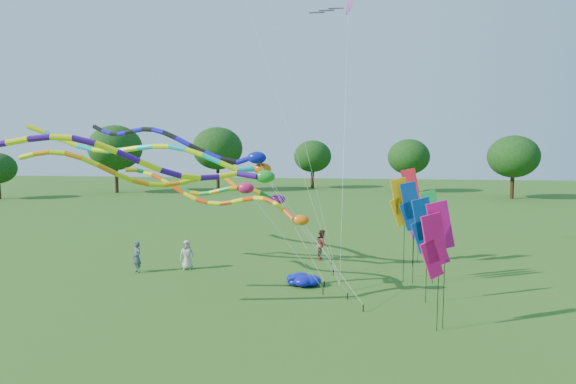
# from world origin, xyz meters

# --- Properties ---
(ground) EXTENTS (160.00, 160.00, 0.00)m
(ground) POSITION_xyz_m (0.00, 0.00, 0.00)
(ground) COLOR #265416
(ground) RESTS_ON ground
(tree_ring) EXTENTS (116.99, 120.82, 9.65)m
(tree_ring) POSITION_xyz_m (0.94, -1.39, 5.58)
(tree_ring) COLOR #382314
(tree_ring) RESTS_ON ground
(tube_kite_red) EXTENTS (11.40, 4.76, 6.08)m
(tube_kite_red) POSITION_xyz_m (-2.41, 4.23, 4.20)
(tube_kite_red) COLOR black
(tube_kite_red) RESTS_ON ground
(tube_kite_orange) EXTENTS (12.43, 3.37, 7.29)m
(tube_kite_orange) POSITION_xyz_m (-5.09, 1.87, 5.58)
(tube_kite_orange) COLOR black
(tube_kite_orange) RESTS_ON ground
(tube_kite_purple) EXTENTS (13.95, 5.21, 7.96)m
(tube_kite_purple) POSITION_xyz_m (-4.57, 0.01, 6.24)
(tube_kite_purple) COLOR black
(tube_kite_purple) RESTS_ON ground
(tube_kite_blue) EXTENTS (15.79, 7.77, 8.86)m
(tube_kite_blue) POSITION_xyz_m (-6.71, 8.43, 7.03)
(tube_kite_blue) COLOR black
(tube_kite_blue) RESTS_ON ground
(tube_kite_cyan) EXTENTS (16.45, 1.23, 8.61)m
(tube_kite_cyan) POSITION_xyz_m (-6.54, 6.30, 6.44)
(tube_kite_cyan) COLOR black
(tube_kite_cyan) RESTS_ON ground
(tube_kite_green) EXTENTS (11.71, 1.42, 6.14)m
(tube_kite_green) POSITION_xyz_m (-4.25, 8.67, 4.32)
(tube_kite_green) COLOR black
(tube_kite_green) RESTS_ON ground
(delta_kite_high_c) EXTENTS (2.90, 7.19, 16.07)m
(delta_kite_high_c) POSITION_xyz_m (2.69, 10.48, 14.98)
(delta_kite_high_c) COLOR black
(delta_kite_high_c) RESTS_ON ground
(banner_pole_magenta_a) EXTENTS (1.11, 0.50, 4.53)m
(banner_pole_magenta_a) POSITION_xyz_m (5.99, -0.46, 3.27)
(banner_pole_magenta_a) COLOR black
(banner_pole_magenta_a) RESTS_ON ground
(banner_pole_orange) EXTENTS (1.14, 0.37, 5.37)m
(banner_pole_orange) POSITION_xyz_m (5.45, 6.05, 4.10)
(banner_pole_orange) COLOR black
(banner_pole_orange) RESTS_ON ground
(banner_pole_blue_b) EXTENTS (1.14, 0.39, 5.19)m
(banner_pole_blue_b) POSITION_xyz_m (5.89, 5.81, 3.92)
(banner_pole_blue_b) COLOR black
(banner_pole_blue_b) RESTS_ON ground
(banner_pole_green) EXTENTS (1.14, 0.40, 4.76)m
(banner_pole_green) POSITION_xyz_m (6.87, 5.89, 3.50)
(banner_pole_green) COLOR black
(banner_pole_green) RESTS_ON ground
(banner_pole_blue_a) EXTENTS (1.12, 0.45, 4.74)m
(banner_pole_blue_a) POSITION_xyz_m (6.08, 2.83, 3.47)
(banner_pole_blue_a) COLOR black
(banner_pole_blue_a) RESTS_ON ground
(banner_pole_violet) EXTENTS (1.16, 0.25, 3.89)m
(banner_pole_violet) POSITION_xyz_m (6.76, 10.51, 2.64)
(banner_pole_violet) COLOR black
(banner_pole_violet) RESTS_ON ground
(banner_pole_magenta_b) EXTENTS (1.15, 0.34, 4.95)m
(banner_pole_magenta_b) POSITION_xyz_m (6.25, -0.15, 3.68)
(banner_pole_magenta_b) COLOR black
(banner_pole_magenta_b) RESTS_ON ground
(banner_pole_red) EXTENTS (1.16, 0.23, 5.67)m
(banner_pole_red) POSITION_xyz_m (6.32, 9.37, 4.40)
(banner_pole_red) COLOR black
(banner_pole_red) RESTS_ON ground
(blue_nylon_heap) EXTENTS (1.65, 1.60, 0.55)m
(blue_nylon_heap) POSITION_xyz_m (0.67, 5.04, 0.25)
(blue_nylon_heap) COLOR #0C129C
(blue_nylon_heap) RESTS_ON ground
(person_a) EXTENTS (0.89, 0.66, 1.65)m
(person_a) POSITION_xyz_m (-6.07, 7.12, 0.83)
(person_a) COLOR #BAB6A8
(person_a) RESTS_ON ground
(person_b) EXTENTS (0.74, 0.71, 1.71)m
(person_b) POSITION_xyz_m (-8.56, 6.11, 0.85)
(person_b) COLOR #3F4B59
(person_b) RESTS_ON ground
(person_c) EXTENTS (0.72, 0.91, 1.82)m
(person_c) POSITION_xyz_m (1.31, 10.49, 0.91)
(person_c) COLOR brown
(person_c) RESTS_ON ground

